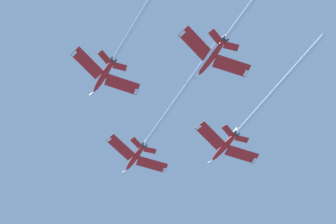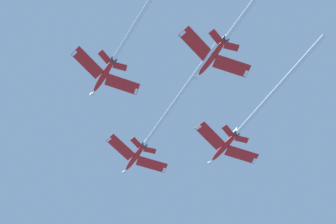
% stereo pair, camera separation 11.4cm
% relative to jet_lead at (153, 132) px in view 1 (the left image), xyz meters
% --- Properties ---
extents(jet_lead, '(19.95, 48.92, 16.43)m').
position_rel_jet_lead_xyz_m(jet_lead, '(0.00, 0.00, 0.00)').
color(jet_lead, red).
extents(jet_left_wing, '(19.84, 47.45, 15.87)m').
position_rel_jet_lead_xyz_m(jet_left_wing, '(16.41, 21.32, -6.37)').
color(jet_left_wing, red).
extents(jet_right_wing, '(19.90, 45.54, 15.04)m').
position_rel_jet_lead_xyz_m(jet_right_wing, '(-21.41, 13.93, -5.22)').
color(jet_right_wing, red).
extents(jet_slot, '(19.91, 49.35, 15.98)m').
position_rel_jet_lead_xyz_m(jet_slot, '(-7.02, 38.22, -11.93)').
color(jet_slot, red).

